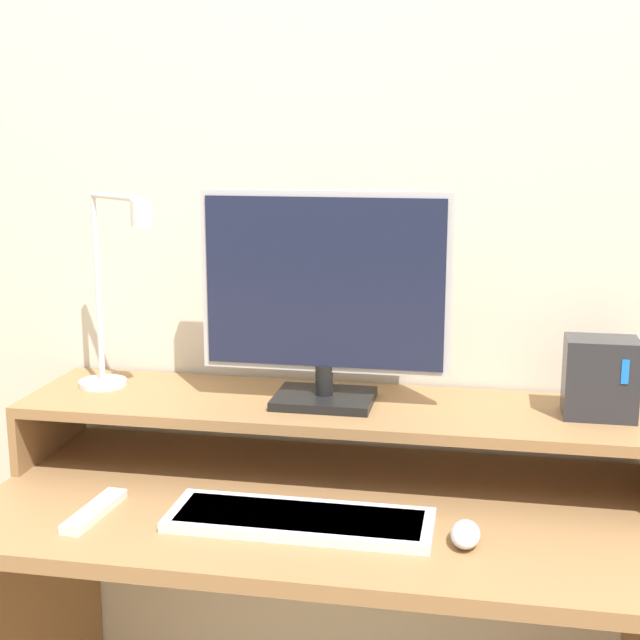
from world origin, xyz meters
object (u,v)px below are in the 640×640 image
object	(u,v)px
keyboard	(300,519)
remote_control	(95,511)
desk_lamp	(115,299)
mouse	(465,534)
monitor	(324,295)
router_dock	(600,378)

from	to	relation	value
keyboard	remote_control	xyz separation A→B (m)	(-0.38, -0.03, -0.00)
desk_lamp	keyboard	bearing A→B (deg)	-29.92
desk_lamp	mouse	distance (m)	0.85
monitor	keyboard	size ratio (longest dim) A/B	1.06
monitor	remote_control	size ratio (longest dim) A/B	2.73
desk_lamp	remote_control	size ratio (longest dim) A/B	2.27
keyboard	remote_control	world-z (taller)	keyboard
desk_lamp	remote_control	bearing A→B (deg)	-76.79
desk_lamp	keyboard	distance (m)	0.61
keyboard	remote_control	size ratio (longest dim) A/B	2.58
monitor	remote_control	distance (m)	0.60
keyboard	remote_control	distance (m)	0.38
monitor	router_dock	xyz separation A→B (m)	(0.54, 0.01, -0.15)
router_dock	keyboard	distance (m)	0.64
monitor	mouse	distance (m)	0.54
router_dock	remote_control	xyz separation A→B (m)	(-0.91, -0.30, -0.22)
monitor	keyboard	distance (m)	0.44
monitor	desk_lamp	size ratio (longest dim) A/B	1.20
keyboard	mouse	distance (m)	0.29
monitor	desk_lamp	distance (m)	0.44
desk_lamp	remote_control	world-z (taller)	desk_lamp
mouse	remote_control	world-z (taller)	mouse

